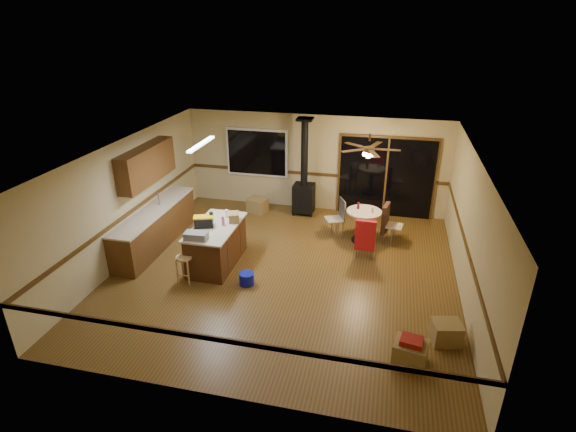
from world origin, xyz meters
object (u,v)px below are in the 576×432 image
(toolbox_grey, at_px, (196,236))
(chair_near, at_px, (365,235))
(wood_stove, at_px, (304,188))
(bar_stool, at_px, (185,269))
(box_corner_b, at_px, (446,332))
(box_corner_a, at_px, (410,353))
(box_under_window, at_px, (257,205))
(toolbox_black, at_px, (204,222))
(chair_left, at_px, (339,214))
(chair_right, at_px, (386,219))
(dining_table, at_px, (364,221))
(kitchen_island, at_px, (217,245))
(blue_bucket, at_px, (247,279))

(toolbox_grey, xyz_separation_m, chair_near, (3.23, 1.53, -0.37))
(wood_stove, height_order, bar_stool, wood_stove)
(toolbox_grey, xyz_separation_m, box_corner_b, (4.75, -0.93, -0.78))
(toolbox_grey, relative_size, box_corner_a, 0.90)
(box_under_window, relative_size, box_corner_a, 0.98)
(wood_stove, bearing_deg, box_under_window, -170.83)
(toolbox_grey, distance_m, box_under_window, 3.58)
(toolbox_black, distance_m, box_corner_a, 4.79)
(wood_stove, bearing_deg, chair_left, -46.41)
(chair_right, bearing_deg, box_corner_b, -72.19)
(box_corner_a, bearing_deg, chair_right, 97.15)
(toolbox_grey, distance_m, dining_table, 3.97)
(box_under_window, bearing_deg, kitchen_island, -91.13)
(wood_stove, distance_m, box_corner_a, 5.94)
(bar_stool, bearing_deg, box_under_window, 83.68)
(wood_stove, relative_size, chair_left, 4.69)
(toolbox_grey, bearing_deg, chair_left, 45.43)
(bar_stool, height_order, box_corner_a, bar_stool)
(kitchen_island, xyz_separation_m, wood_stove, (1.30, 3.05, 0.28))
(wood_stove, height_order, box_corner_b, wood_stove)
(chair_near, xyz_separation_m, box_under_window, (-3.02, 1.96, -0.40))
(chair_left, height_order, box_corner_a, chair_left)
(kitchen_island, height_order, bar_stool, kitchen_island)
(bar_stool, distance_m, chair_right, 4.71)
(toolbox_black, relative_size, bar_stool, 0.64)
(box_corner_a, distance_m, box_corner_b, 0.87)
(toolbox_grey, xyz_separation_m, toolbox_black, (-0.06, 0.55, 0.03))
(blue_bucket, bearing_deg, bar_stool, -171.14)
(dining_table, relative_size, chair_right, 1.17)
(bar_stool, distance_m, chair_near, 3.86)
(wood_stove, height_order, box_corner_a, wood_stove)
(bar_stool, xyz_separation_m, chair_left, (2.73, 2.76, 0.30))
(chair_left, bearing_deg, bar_stool, -134.68)
(kitchen_island, bearing_deg, toolbox_black, -157.25)
(bar_stool, xyz_separation_m, dining_table, (3.33, 2.61, 0.24))
(kitchen_island, distance_m, box_corner_a, 4.59)
(chair_right, height_order, box_corner_a, chair_right)
(chair_right, xyz_separation_m, box_under_window, (-3.44, 0.99, -0.40))
(kitchen_island, relative_size, box_corner_b, 3.66)
(toolbox_grey, height_order, box_corner_b, toolbox_grey)
(box_corner_a, bearing_deg, blue_bucket, 153.54)
(chair_left, bearing_deg, box_corner_b, -57.44)
(blue_bucket, bearing_deg, box_corner_a, -26.46)
(blue_bucket, distance_m, box_corner_a, 3.51)
(bar_stool, bearing_deg, wood_stove, 66.97)
(box_under_window, distance_m, box_corner_b, 6.33)
(chair_right, height_order, box_under_window, chair_right)
(toolbox_black, bearing_deg, dining_table, 30.30)
(toolbox_black, bearing_deg, blue_bucket, -27.46)
(blue_bucket, bearing_deg, kitchen_island, 143.35)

